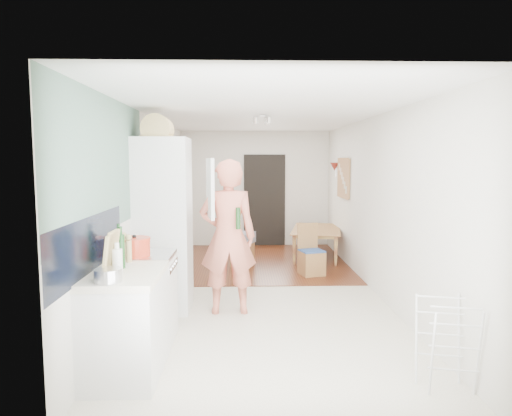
{
  "coord_description": "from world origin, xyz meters",
  "views": [
    {
      "loc": [
        -0.28,
        -6.43,
        1.88
      ],
      "look_at": [
        -0.08,
        0.2,
        1.18
      ],
      "focal_mm": 32.0,
      "sensor_mm": 36.0,
      "label": 1
    }
  ],
  "objects": [
    {
      "name": "room_shell",
      "position": [
        0.0,
        0.0,
        1.25
      ],
      "size": [
        3.2,
        7.0,
        2.5
      ],
      "primitive_type": null,
      "color": "silver",
      "rests_on": "ground"
    },
    {
      "name": "floor",
      "position": [
        0.0,
        0.0,
        0.0
      ],
      "size": [
        3.2,
        7.0,
        0.01
      ],
      "primitive_type": "cube",
      "color": "silver",
      "rests_on": "ground"
    },
    {
      "name": "wood_floor_overlay",
      "position": [
        0.0,
        1.85,
        0.01
      ],
      "size": [
        3.2,
        3.3,
        0.01
      ],
      "primitive_type": "cube",
      "color": "#592B11",
      "rests_on": "room_shell"
    },
    {
      "name": "sage_wall_panel",
      "position": [
        -1.59,
        -2.0,
        1.85
      ],
      "size": [
        0.02,
        3.0,
        1.3
      ],
      "primitive_type": "cube",
      "color": "slate",
      "rests_on": "room_shell"
    },
    {
      "name": "tile_splashback",
      "position": [
        -1.59,
        -2.55,
        1.15
      ],
      "size": [
        0.02,
        1.9,
        0.5
      ],
      "primitive_type": "cube",
      "color": "black",
      "rests_on": "room_shell"
    },
    {
      "name": "doorway_recess",
      "position": [
        0.2,
        3.48,
        1.0
      ],
      "size": [
        0.9,
        0.04,
        2.0
      ],
      "primitive_type": "cube",
      "color": "black",
      "rests_on": "room_shell"
    },
    {
      "name": "base_cabinet",
      "position": [
        -1.3,
        -2.55,
        0.43
      ],
      "size": [
        0.6,
        0.9,
        0.86
      ],
      "primitive_type": "cube",
      "color": "silver",
      "rests_on": "room_shell"
    },
    {
      "name": "worktop",
      "position": [
        -1.3,
        -2.55,
        0.89
      ],
      "size": [
        0.62,
        0.92,
        0.06
      ],
      "primitive_type": "cube",
      "color": "beige",
      "rests_on": "room_shell"
    },
    {
      "name": "range_cooker",
      "position": [
        -1.3,
        -1.8,
        0.44
      ],
      "size": [
        0.6,
        0.6,
        0.88
      ],
      "primitive_type": "cube",
      "color": "silver",
      "rests_on": "room_shell"
    },
    {
      "name": "cooker_top",
      "position": [
        -1.3,
        -1.8,
        0.9
      ],
      "size": [
        0.6,
        0.6,
        0.04
      ],
      "primitive_type": "cube",
      "color": "silver",
      "rests_on": "room_shell"
    },
    {
      "name": "fridge_housing",
      "position": [
        -1.27,
        -0.78,
        1.07
      ],
      "size": [
        0.66,
        0.66,
        2.15
      ],
      "primitive_type": "cube",
      "color": "silver",
      "rests_on": "room_shell"
    },
    {
      "name": "fridge_door",
      "position": [
        -0.66,
        -1.08,
        1.55
      ],
      "size": [
        0.14,
        0.56,
        0.7
      ],
      "primitive_type": "cube",
      "rotation": [
        0.0,
        0.0,
        -1.4
      ],
      "color": "silver",
      "rests_on": "room_shell"
    },
    {
      "name": "fridge_interior",
      "position": [
        -0.96,
        -0.78,
        1.55
      ],
      "size": [
        0.02,
        0.52,
        0.66
      ],
      "primitive_type": "cube",
      "color": "white",
      "rests_on": "room_shell"
    },
    {
      "name": "pinboard",
      "position": [
        1.58,
        1.9,
        1.55
      ],
      "size": [
        0.03,
        0.9,
        0.7
      ],
      "primitive_type": "cube",
      "color": "tan",
      "rests_on": "room_shell"
    },
    {
      "name": "pinboard_frame",
      "position": [
        1.57,
        1.9,
        1.55
      ],
      "size": [
        0.0,
        0.94,
        0.74
      ],
      "primitive_type": "cube",
      "color": "#AC8645",
      "rests_on": "room_shell"
    },
    {
      "name": "wall_sconce",
      "position": [
        1.54,
        2.55,
        1.75
      ],
      "size": [
        0.18,
        0.18,
        0.16
      ],
      "primitive_type": "cone",
      "color": "maroon",
      "rests_on": "room_shell"
    },
    {
      "name": "person",
      "position": [
        -0.46,
        -0.94,
        1.12
      ],
      "size": [
        0.85,
        0.58,
        2.23
      ],
      "primitive_type": "imported",
      "rotation": [
        0.0,
        0.0,
        3.2
      ],
      "color": "#D57159",
      "rests_on": "floor"
    },
    {
      "name": "dining_table",
      "position": [
        1.18,
        2.21,
        0.24
      ],
      "size": [
        1.01,
        1.48,
        0.48
      ],
      "primitive_type": "imported",
      "rotation": [
        0.0,
        0.0,
        1.38
      ],
      "color": "#AC8645",
      "rests_on": "floor"
    },
    {
      "name": "dining_chair",
      "position": [
        0.84,
        0.84,
        0.42
      ],
      "size": [
        0.44,
        0.44,
        0.84
      ],
      "primitive_type": null,
      "rotation": [
        0.0,
        0.0,
        0.27
      ],
      "color": "#AC8645",
      "rests_on": "floor"
    },
    {
      "name": "stool",
      "position": [
        -0.28,
        1.47,
        0.22
      ],
      "size": [
        0.44,
        0.44,
        0.44
      ],
      "primitive_type": null,
      "rotation": [
        0.0,
        0.0,
        -0.39
      ],
      "color": "#AC8645",
      "rests_on": "floor"
    },
    {
      "name": "grey_drape",
      "position": [
        -0.31,
        1.43,
        0.53
      ],
      "size": [
        0.52,
        0.52,
        0.18
      ],
      "primitive_type": "cube",
      "rotation": [
        0.0,
        0.0,
        -0.38
      ],
      "color": "gray",
      "rests_on": "stool"
    },
    {
      "name": "drying_rack",
      "position": [
        1.38,
        -2.9,
        0.38
      ],
      "size": [
        0.46,
        0.43,
        0.75
      ],
      "primitive_type": null,
      "rotation": [
        0.0,
        0.0,
        -0.23
      ],
      "color": "silver",
      "rests_on": "floor"
    },
    {
      "name": "bread_bin",
      "position": [
        -1.3,
        -0.87,
        2.25
      ],
      "size": [
        0.4,
        0.39,
        0.19
      ],
      "primitive_type": null,
      "rotation": [
        0.0,
        0.0,
        0.11
      ],
      "color": "tan",
      "rests_on": "fridge_housing"
    },
    {
      "name": "red_casserole",
      "position": [
        -1.37,
        -1.89,
        1.01
      ],
      "size": [
        0.37,
        0.37,
        0.19
      ],
      "primitive_type": "cylinder",
      "rotation": [
        0.0,
        0.0,
        -0.17
      ],
      "color": "red",
      "rests_on": "cooker_top"
    },
    {
      "name": "steel_pan",
      "position": [
        -1.34,
        -2.89,
        0.97
      ],
      "size": [
        0.26,
        0.26,
        0.11
      ],
      "primitive_type": "cylinder",
      "rotation": [
        0.0,
        0.0,
        -0.26
      ],
      "color": "silver",
      "rests_on": "worktop"
    },
    {
      "name": "held_bottle",
      "position": [
        -0.33,
        -1.06,
        1.19
      ],
      "size": [
        0.06,
        0.06,
        0.26
      ],
      "primitive_type": "cylinder",
      "color": "#153E17",
      "rests_on": "person"
    },
    {
      "name": "bottle_a",
      "position": [
        -1.36,
        -2.42,
        1.07
      ],
      "size": [
        0.08,
        0.08,
        0.3
      ],
      "primitive_type": "cylinder",
      "rotation": [
        0.0,
        0.0,
        -0.18
      ],
      "color": "#153E17",
      "rests_on": "worktop"
    },
    {
      "name": "bottle_b",
      "position": [
        -1.45,
        -2.15,
        1.07
      ],
      "size": [
        0.07,
        0.07,
        0.29
      ],
      "primitive_type": "cylinder",
      "rotation": [
        0.0,
        0.0,
        0.13
      ],
      "color": "#153E17",
      "rests_on": "worktop"
    },
    {
      "name": "bottle_c",
      "position": [
        -1.34,
        -2.64,
        1.03
      ],
      "size": [
        0.09,
        0.09,
        0.22
      ],
      "primitive_type": "cylinder",
      "rotation": [
        0.0,
        0.0,
        0.02
      ],
      "color": "silver",
      "rests_on": "worktop"
    },
    {
      "name": "pepper_mill_front",
      "position": [
        -1.44,
        -2.02,
        1.02
      ],
      "size": [
        0.06,
        0.06,
        0.2
      ],
      "primitive_type": "cylinder",
      "rotation": [
        0.0,
        0.0,
        -0.2
      ],
      "color": "tan",
      "rests_on": "worktop"
    },
    {
      "name": "pepper_mill_back",
      "position": [
        -1.35,
        -2.17,
        1.02
      ],
      "size": [
        0.06,
        0.06,
        0.21
      ],
      "primitive_type": "cylinder",
      "rotation": [
        0.0,
        0.0,
        0.1
      ],
      "color": "tan",
      "rests_on": "worktop"
    },
    {
      "name": "chopping_boards",
      "position": [
        -1.38,
        -2.66,
        1.11
      ],
      "size": [
        0.05,
        0.28,
        0.38
      ],
      "primitive_type": null,
      "rotation": [
        0.0,
        0.0,
        -0.04
      ],
      "color": "tan",
      "rests_on": "worktop"
    }
  ]
}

